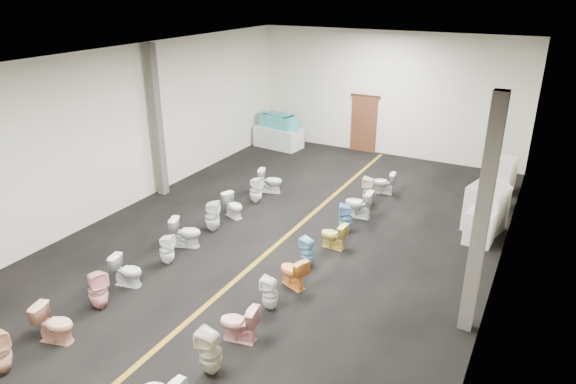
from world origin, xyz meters
name	(u,v)px	position (x,y,z in m)	size (l,w,h in m)	color
floor	(283,240)	(0.00, 0.00, 0.00)	(16.00, 16.00, 0.00)	black
ceiling	(282,58)	(0.00, 0.00, 4.50)	(16.00, 16.00, 0.00)	black
wall_back	(387,94)	(0.00, 8.00, 2.25)	(10.00, 10.00, 0.00)	beige
wall_left	(125,129)	(-5.00, 0.00, 2.25)	(16.00, 16.00, 0.00)	beige
wall_right	(507,193)	(5.00, 0.00, 2.25)	(16.00, 16.00, 0.00)	beige
aisle_stripe	(283,239)	(0.00, 0.00, 0.00)	(0.12, 15.60, 0.01)	#835B13
back_door	(364,124)	(-0.80, 7.94, 1.05)	(1.00, 0.10, 2.10)	#562D19
door_frame	(366,96)	(-0.80, 7.95, 2.12)	(1.15, 0.08, 0.10)	#331C11
column_left	(157,122)	(-4.75, 1.00, 2.25)	(0.25, 0.25, 4.50)	#59544C
column_right	(482,220)	(4.75, -1.50, 2.25)	(0.25, 0.25, 4.50)	#59544C
display_table	(279,137)	(-3.90, 6.84, 0.40)	(1.82, 0.91, 0.81)	silver
bathtub	(278,121)	(-3.90, 6.84, 1.07)	(1.83, 0.91, 0.55)	teal
appliance_crate_a	(480,227)	(4.40, 2.15, 0.42)	(0.66, 0.66, 0.84)	silver
appliance_crate_b	(486,209)	(4.40, 2.98, 0.61)	(0.88, 0.88, 1.21)	silver
appliance_crate_c	(494,194)	(4.40, 4.70, 0.39)	(0.69, 0.69, 0.78)	white
appliance_crate_d	(501,174)	(4.40, 6.08, 0.54)	(0.75, 0.75, 1.07)	silver
toilet_left_2	(55,324)	(-1.75, -5.40, 0.37)	(0.41, 0.72, 0.73)	#E1A180
toilet_left_3	(98,290)	(-1.84, -4.30, 0.42)	(0.38, 0.39, 0.84)	#FAAEAF
toilet_left_4	(127,271)	(-1.95, -3.40, 0.34)	(0.38, 0.67, 0.69)	silver
toilet_left_5	(167,250)	(-1.78, -2.31, 0.37)	(0.33, 0.34, 0.73)	white
toilet_left_6	(186,232)	(-1.94, -1.40, 0.37)	(0.42, 0.73, 0.74)	silver
toilet_left_7	(212,216)	(-1.86, -0.42, 0.42)	(0.38, 0.39, 0.84)	white
toilet_left_8	(233,206)	(-1.86, 0.57, 0.34)	(0.38, 0.66, 0.67)	white
toilet_left_9	(256,190)	(-1.82, 1.69, 0.40)	(0.36, 0.37, 0.80)	white
toilet_left_10	(270,181)	(-1.86, 2.63, 0.37)	(0.41, 0.73, 0.74)	silver
toilet_right_2	(210,352)	(1.23, -4.77, 0.42)	(0.38, 0.39, 0.84)	beige
toilet_right_3	(239,323)	(1.18, -3.83, 0.37)	(0.41, 0.72, 0.73)	pink
toilet_right_4	(270,294)	(1.20, -2.73, 0.36)	(0.32, 0.33, 0.71)	silver
toilet_right_5	(293,272)	(1.21, -1.78, 0.35)	(0.40, 0.69, 0.71)	#F39940
toilet_right_6	(308,252)	(1.12, -0.86, 0.35)	(0.32, 0.33, 0.71)	#70B2D0
toilet_right_7	(333,235)	(1.30, 0.21, 0.34)	(0.38, 0.67, 0.68)	#E1C656
toilet_right_8	(346,218)	(1.23, 1.16, 0.39)	(0.35, 0.36, 0.78)	#6CA4D1
toilet_right_9	(359,204)	(1.20, 2.18, 0.40)	(0.44, 0.78, 0.79)	silver
toilet_right_10	(369,191)	(1.15, 3.18, 0.41)	(0.37, 0.38, 0.83)	beige
toilet_right_11	(384,183)	(1.27, 4.17, 0.35)	(0.39, 0.68, 0.69)	silver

